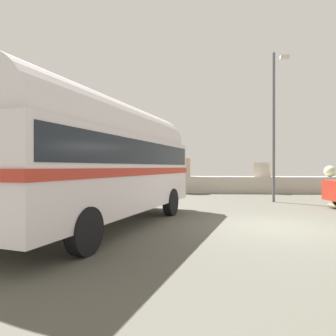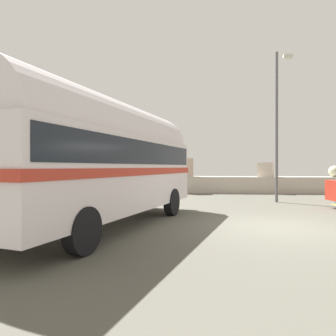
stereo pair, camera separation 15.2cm
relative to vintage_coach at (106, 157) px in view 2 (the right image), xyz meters
The scene contains 4 objects.
ground 5.26m from the vintage_coach, ahead, with size 32.00×26.00×0.02m.
breakwater 13.04m from the vintage_coach, 68.62° to the left, with size 31.36×2.18×2.36m.
vintage_coach is the anchor object (origin of this frame).
lamp_post 9.73m from the vintage_coach, 44.78° to the left, with size 0.93×0.55×7.40m.
Camera 2 is at (-2.39, -8.95, 1.76)m, focal length 32.52 mm.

